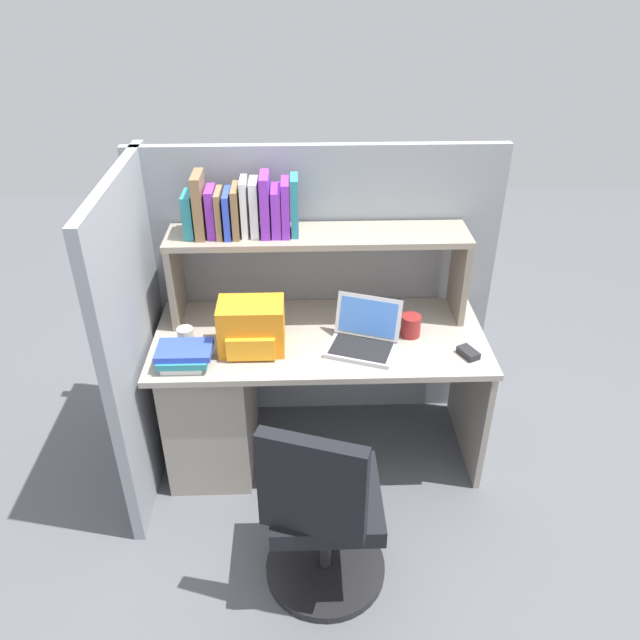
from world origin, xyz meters
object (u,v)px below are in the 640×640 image
backpack (252,328)px  paper_cup (186,336)px  laptop (364,337)px  computer_mouse (468,353)px  office_chair (323,518)px  snack_canister (411,326)px

backpack → paper_cup: bearing=170.9°
laptop → backpack: (-0.52, -0.00, 0.07)m
laptop → backpack: backpack is taller
computer_mouse → paper_cup: 1.32m
backpack → paper_cup: backpack is taller
office_chair → backpack: bearing=-49.0°
paper_cup → snack_canister: 1.07m
computer_mouse → office_chair: bearing=-163.3°
laptop → computer_mouse: laptop is taller
laptop → computer_mouse: size_ratio=3.67×
backpack → paper_cup: 0.33m
backpack → snack_canister: 0.76m
paper_cup → office_chair: size_ratio=0.09×
laptop → office_chair: size_ratio=0.41×
paper_cup → office_chair: bearing=-51.2°
backpack → computer_mouse: bearing=-5.3°
laptop → office_chair: 0.85m
snack_canister → backpack: bearing=-173.1°
snack_canister → office_chair: bearing=-119.1°
laptop → snack_canister: 0.25m
backpack → paper_cup: size_ratio=3.53×
snack_canister → office_chair: 1.01m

